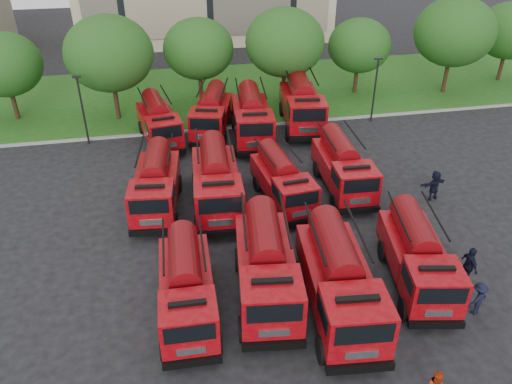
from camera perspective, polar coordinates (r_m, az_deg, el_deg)
The scene contains 29 objects.
ground at distance 24.24m, azimuth 2.25°, elevation -9.83°, with size 140.00×140.00×0.00m, color black.
lawn at distance 46.74m, azimuth -5.26°, elevation 11.19°, with size 70.00×16.00×0.12m, color #154F15.
curb at distance 39.26m, azimuth -3.83°, elevation 7.29°, with size 70.00×0.30×0.14m, color gray.
tree_1 at distance 43.82m, azimuth -26.85°, elevation 12.88°, with size 5.71×5.71×6.98m.
tree_2 at distance 40.78m, azimuth -16.44°, elevation 14.94°, with size 6.72×6.72×8.22m.
tree_3 at distance 43.37m, azimuth -6.59°, elevation 15.95°, with size 5.88×5.88×7.19m.
tree_4 at distance 42.95m, azimuth 3.31°, elevation 16.69°, with size 6.55×6.55×8.01m.
tree_5 at distance 46.28m, azimuth 11.72°, elevation 16.06°, with size 5.46×5.46×6.68m.
tree_6 at distance 48.37m, azimuth 21.75°, elevation 16.63°, with size 6.89×6.89×8.42m.
tree_7 at distance 54.07m, azimuth 27.07°, elevation 16.10°, with size 6.05×6.05×7.39m.
lamp_post_0 at distance 37.68m, azimuth -19.25°, elevation 9.21°, with size 0.60×0.25×5.11m.
lamp_post_1 at distance 40.78m, azimuth 13.47°, elevation 11.70°, with size 0.60×0.25×5.11m.
fire_truck_0 at distance 21.74m, azimuth -7.95°, elevation -10.66°, with size 2.57×6.59×2.97m.
fire_truck_1 at distance 22.34m, azimuth 1.19°, elevation -8.36°, with size 3.44×7.56×3.32m.
fire_truck_2 at distance 21.82m, azimuth 9.48°, elevation -9.88°, with size 3.34×7.68×3.39m.
fire_truck_3 at distance 24.25m, azimuth 17.97°, elevation -6.95°, with size 3.53×6.99×3.04m.
fire_truck_4 at distance 29.07m, azimuth -11.36°, elevation 0.97°, with size 3.17×7.09×3.12m.
fire_truck_5 at distance 28.61m, azimuth -4.58°, elevation 1.32°, with size 3.14×7.61×3.39m.
fire_truck_6 at distance 29.11m, azimuth 3.01°, elevation 1.36°, with size 2.81×6.51×2.88m.
fire_truck_7 at distance 30.77m, azimuth 9.92°, elevation 2.91°, with size 2.84×7.00×3.13m.
fire_truck_8 at distance 37.23m, azimuth -11.06°, elevation 7.91°, with size 3.31×7.10×3.11m.
fire_truck_9 at distance 38.09m, azimuth -5.07°, elevation 8.97°, with size 4.12×7.37×3.18m.
fire_truck_10 at distance 36.88m, azimuth -0.48°, elevation 8.57°, with size 3.44×7.85×3.46m.
fire_truck_11 at distance 39.30m, azimuth 5.23°, elevation 10.01°, with size 3.82×8.24×3.61m.
firefighter_0 at distance 22.19m, azimuth 8.46°, elevation -15.00°, with size 0.69×0.50×1.88m, color #A6290C.
firefighter_2 at distance 26.00m, azimuth 22.74°, elevation -9.44°, with size 1.16×0.66×1.97m, color black.
firefighter_3 at distance 24.52m, azimuth 23.64°, elevation -12.49°, with size 1.05×0.54×1.62m, color black.
firefighter_4 at distance 26.79m, azimuth -1.45°, elevation -5.24°, with size 0.78×0.51×1.60m, color black.
firefighter_5 at distance 31.86m, azimuth 19.41°, elevation -0.74°, with size 1.75×0.75×1.89m, color black.
Camera 1 is at (-4.53, -17.75, 15.86)m, focal length 35.00 mm.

